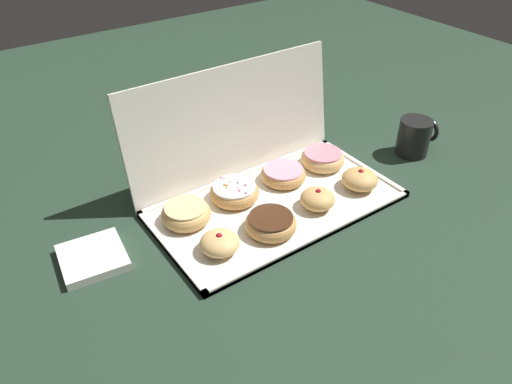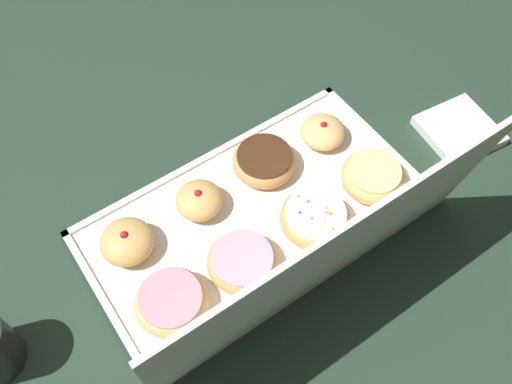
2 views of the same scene
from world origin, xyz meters
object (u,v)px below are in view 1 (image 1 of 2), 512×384
at_px(jelly_filled_donut_0, 220,243).
at_px(jelly_filled_donut_2, 318,199).
at_px(glazed_ring_donut_4, 186,213).
at_px(sprinkle_donut_5, 234,192).
at_px(donut_box, 277,205).
at_px(napkin_stack, 93,258).
at_px(jelly_filled_donut_3, 360,179).
at_px(coffee_mug, 415,136).
at_px(chocolate_frosted_donut_1, 271,223).
at_px(pink_frosted_donut_7, 323,158).
at_px(pink_frosted_donut_6, 283,174).

relative_size(jelly_filled_donut_0, jelly_filled_donut_2, 1.03).
height_order(glazed_ring_donut_4, sprinkle_donut_5, sprinkle_donut_5).
xyz_separation_m(donut_box, sprinkle_donut_5, (-0.07, 0.07, 0.02)).
distance_m(jelly_filled_donut_2, napkin_stack, 0.51).
relative_size(jelly_filled_donut_3, coffee_mug, 0.82).
distance_m(chocolate_frosted_donut_1, glazed_ring_donut_4, 0.19).
height_order(jelly_filled_donut_2, jelly_filled_donut_3, jelly_filled_donut_3).
bearing_deg(glazed_ring_donut_4, jelly_filled_donut_3, -17.32).
bearing_deg(pink_frosted_donut_7, jelly_filled_donut_0, -162.03).
xyz_separation_m(pink_frosted_donut_7, napkin_stack, (-0.62, 0.00, -0.02)).
bearing_deg(pink_frosted_donut_7, donut_box, -161.84).
height_order(jelly_filled_donut_2, pink_frosted_donut_6, jelly_filled_donut_2).
distance_m(sprinkle_donut_5, coffee_mug, 0.54).
xyz_separation_m(jelly_filled_donut_0, glazed_ring_donut_4, (-0.01, 0.13, -0.00)).
bearing_deg(jelly_filled_donut_0, glazed_ring_donut_4, 94.28).
bearing_deg(coffee_mug, pink_frosted_donut_7, 162.26).
bearing_deg(jelly_filled_donut_0, jelly_filled_donut_3, -0.07).
xyz_separation_m(donut_box, pink_frosted_donut_7, (0.20, 0.07, 0.03)).
bearing_deg(pink_frosted_donut_6, napkin_stack, 179.96).
relative_size(donut_box, coffee_mug, 5.35).
relative_size(jelly_filled_donut_0, pink_frosted_donut_6, 0.73).
distance_m(jelly_filled_donut_3, pink_frosted_donut_7, 0.13).
distance_m(glazed_ring_donut_4, pink_frosted_donut_6, 0.28).
distance_m(sprinkle_donut_5, napkin_stack, 0.35).
bearing_deg(sprinkle_donut_5, chocolate_frosted_donut_1, -89.44).
distance_m(jelly_filled_donut_3, napkin_stack, 0.64).
bearing_deg(glazed_ring_donut_4, chocolate_frosted_donut_1, -45.06).
bearing_deg(sprinkle_donut_5, jelly_filled_donut_0, -132.54).
bearing_deg(jelly_filled_donut_3, glazed_ring_donut_4, 162.68).
bearing_deg(jelly_filled_donut_2, pink_frosted_donut_6, 88.79).
xyz_separation_m(pink_frosted_donut_6, pink_frosted_donut_7, (0.13, -0.00, 0.00)).
distance_m(jelly_filled_donut_0, chocolate_frosted_donut_1, 0.13).
height_order(jelly_filled_donut_3, pink_frosted_donut_7, jelly_filled_donut_3).
height_order(jelly_filled_donut_0, coffee_mug, coffee_mug).
distance_m(donut_box, coffee_mug, 0.46).
bearing_deg(jelly_filled_donut_0, chocolate_frosted_donut_1, -3.63).
relative_size(jelly_filled_donut_0, sprinkle_donut_5, 0.71).
xyz_separation_m(jelly_filled_donut_2, coffee_mug, (0.39, 0.05, 0.02)).
bearing_deg(sprinkle_donut_5, glazed_ring_donut_4, -176.63).
bearing_deg(sprinkle_donut_5, napkin_stack, -179.42).
relative_size(donut_box, glazed_ring_donut_4, 5.13).
bearing_deg(jelly_filled_donut_3, donut_box, 162.85).
height_order(donut_box, glazed_ring_donut_4, glazed_ring_donut_4).
bearing_deg(chocolate_frosted_donut_1, coffee_mug, 5.79).
xyz_separation_m(sprinkle_donut_5, pink_frosted_donut_7, (0.27, -0.01, 0.00)).
bearing_deg(jelly_filled_donut_2, glazed_ring_donut_4, 154.71).
height_order(jelly_filled_donut_2, sprinkle_donut_5, jelly_filled_donut_2).
xyz_separation_m(jelly_filled_donut_2, napkin_stack, (-0.49, 0.13, -0.02)).
distance_m(pink_frosted_donut_7, coffee_mug, 0.27).
relative_size(jelly_filled_donut_0, coffee_mug, 0.77).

